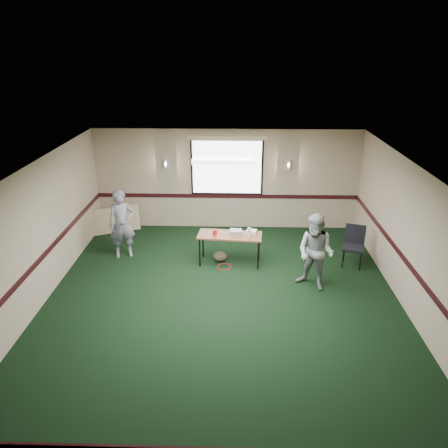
{
  "coord_description": "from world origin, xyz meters",
  "views": [
    {
      "loc": [
        0.24,
        -7.17,
        4.73
      ],
      "look_at": [
        0.0,
        1.3,
        1.2
      ],
      "focal_mm": 35.0,
      "sensor_mm": 36.0,
      "label": 1
    }
  ],
  "objects_px": {
    "person_left": "(122,224)",
    "person_right": "(315,252)",
    "projector": "(236,232)",
    "conference_chair": "(354,242)",
    "folding_table": "(230,237)"
  },
  "relations": [
    {
      "from": "person_left",
      "to": "person_right",
      "type": "xyz_separation_m",
      "value": [
        4.28,
        -1.34,
        -0.01
      ]
    },
    {
      "from": "conference_chair",
      "to": "person_right",
      "type": "relative_size",
      "value": 0.57
    },
    {
      "from": "folding_table",
      "to": "projector",
      "type": "bearing_deg",
      "value": 29.42
    },
    {
      "from": "person_left",
      "to": "conference_chair",
      "type": "bearing_deg",
      "value": -21.02
    },
    {
      "from": "projector",
      "to": "person_left",
      "type": "relative_size",
      "value": 0.16
    },
    {
      "from": "person_right",
      "to": "person_left",
      "type": "bearing_deg",
      "value": -161.94
    },
    {
      "from": "person_left",
      "to": "person_right",
      "type": "height_order",
      "value": "person_left"
    },
    {
      "from": "folding_table",
      "to": "person_right",
      "type": "relative_size",
      "value": 0.92
    },
    {
      "from": "folding_table",
      "to": "person_left",
      "type": "distance_m",
      "value": 2.55
    },
    {
      "from": "projector",
      "to": "person_right",
      "type": "height_order",
      "value": "person_right"
    },
    {
      "from": "projector",
      "to": "conference_chair",
      "type": "xyz_separation_m",
      "value": [
        2.69,
        -0.01,
        -0.22
      ]
    },
    {
      "from": "folding_table",
      "to": "conference_chair",
      "type": "xyz_separation_m",
      "value": [
        2.82,
        0.05,
        -0.12
      ]
    },
    {
      "from": "folding_table",
      "to": "projector",
      "type": "distance_m",
      "value": 0.17
    },
    {
      "from": "conference_chair",
      "to": "person_right",
      "type": "xyz_separation_m",
      "value": [
        -1.07,
        -1.08,
        0.26
      ]
    },
    {
      "from": "projector",
      "to": "person_right",
      "type": "distance_m",
      "value": 1.95
    }
  ]
}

